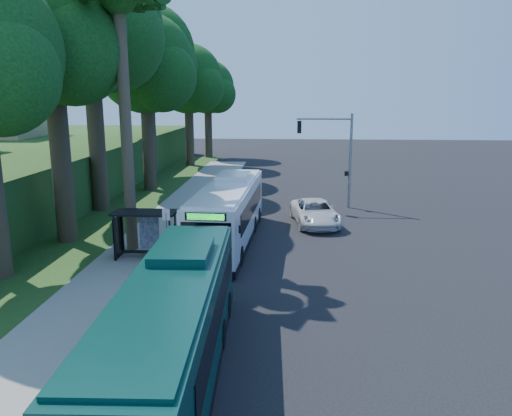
# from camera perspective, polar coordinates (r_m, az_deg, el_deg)

# --- Properties ---
(ground) EXTENTS (140.00, 140.00, 0.00)m
(ground) POSITION_cam_1_polar(r_m,az_deg,el_deg) (28.30, 3.14, -4.26)
(ground) COLOR black
(ground) RESTS_ON ground
(sidewalk) EXTENTS (4.50, 70.00, 0.12)m
(sidewalk) POSITION_cam_1_polar(r_m,az_deg,el_deg) (29.26, -11.34, -3.81)
(sidewalk) COLOR gray
(sidewalk) RESTS_ON ground
(red_curb) EXTENTS (0.25, 30.00, 0.13)m
(red_curb) POSITION_cam_1_polar(r_m,az_deg,el_deg) (25.02, -8.55, -6.55)
(red_curb) COLOR maroon
(red_curb) RESTS_ON ground
(grass_verge) EXTENTS (8.00, 70.00, 0.06)m
(grass_verge) POSITION_cam_1_polar(r_m,az_deg,el_deg) (35.63, -18.17, -1.27)
(grass_verge) COLOR #234719
(grass_verge) RESTS_ON ground
(bus_shelter) EXTENTS (3.20, 1.51, 2.55)m
(bus_shelter) POSITION_cam_1_polar(r_m,az_deg,el_deg) (26.13, -13.00, -1.91)
(bus_shelter) COLOR black
(bus_shelter) RESTS_ON ground
(stop_sign_pole) EXTENTS (0.35, 0.06, 3.17)m
(stop_sign_pole) POSITION_cam_1_polar(r_m,az_deg,el_deg) (23.59, -10.17, -2.67)
(stop_sign_pole) COLOR gray
(stop_sign_pole) RESTS_ON ground
(traffic_signal_pole) EXTENTS (4.10, 0.30, 7.00)m
(traffic_signal_pole) POSITION_cam_1_polar(r_m,az_deg,el_deg) (37.44, 9.22, 6.69)
(traffic_signal_pole) COLOR gray
(traffic_signal_pole) RESTS_ON ground
(palm_tree) EXTENTS (4.20, 4.20, 14.40)m
(palm_tree) POSITION_cam_1_polar(r_m,az_deg,el_deg) (27.21, -15.37, 21.00)
(palm_tree) COLOR #4C3F2D
(palm_tree) RESTS_ON ground
(tree_0) EXTENTS (8.40, 8.00, 15.70)m
(tree_0) POSITION_cam_1_polar(r_m,az_deg,el_deg) (29.97, -22.26, 17.46)
(tree_0) COLOR #382B1E
(tree_0) RESTS_ON ground
(tree_1) EXTENTS (10.50, 10.00, 18.26)m
(tree_1) POSITION_cam_1_polar(r_m,az_deg,el_deg) (37.83, -18.39, 18.91)
(tree_1) COLOR #382B1E
(tree_1) RESTS_ON ground
(tree_2) EXTENTS (8.82, 8.40, 15.12)m
(tree_2) POSITION_cam_1_polar(r_m,az_deg,el_deg) (44.76, -12.45, 15.30)
(tree_2) COLOR #382B1E
(tree_2) RESTS_ON ground
(tree_3) EXTENTS (10.08, 9.60, 17.28)m
(tree_3) POSITION_cam_1_polar(r_m,az_deg,el_deg) (53.07, -12.23, 16.49)
(tree_3) COLOR #382B1E
(tree_3) RESTS_ON ground
(tree_4) EXTENTS (8.40, 8.00, 14.14)m
(tree_4) POSITION_cam_1_polar(r_m,az_deg,el_deg) (60.19, -7.68, 14.04)
(tree_4) COLOR #382B1E
(tree_4) RESTS_ON ground
(tree_5) EXTENTS (7.35, 7.00, 12.86)m
(tree_5) POSITION_cam_1_polar(r_m,az_deg,el_deg) (67.88, -5.48, 13.29)
(tree_5) COLOR #382B1E
(tree_5) RESTS_ON ground
(white_bus) EXTENTS (3.18, 12.44, 3.68)m
(white_bus) POSITION_cam_1_polar(r_m,az_deg,el_deg) (28.47, -3.15, -0.42)
(white_bus) COLOR white
(white_bus) RESTS_ON ground
(teal_bus) EXTENTS (3.01, 12.11, 3.58)m
(teal_bus) POSITION_cam_1_polar(r_m,az_deg,el_deg) (14.99, -9.46, -13.25)
(teal_bus) COLOR #09352F
(teal_bus) RESTS_ON ground
(pickup) EXTENTS (3.42, 6.03, 1.59)m
(pickup) POSITION_cam_1_polar(r_m,az_deg,el_deg) (32.83, 6.78, -0.50)
(pickup) COLOR silver
(pickup) RESTS_ON ground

